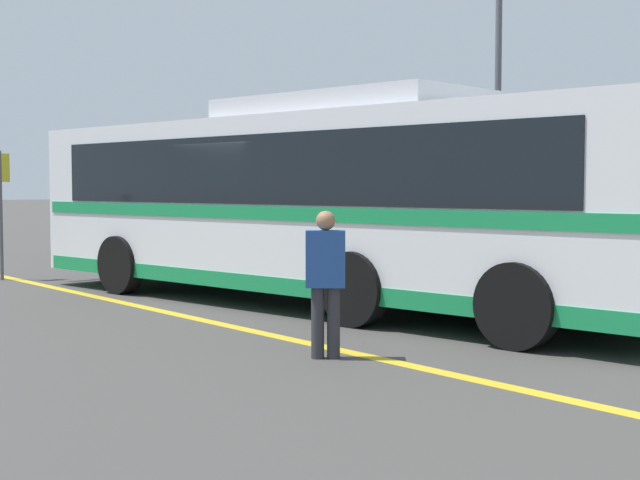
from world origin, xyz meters
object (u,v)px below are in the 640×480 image
at_px(parked_car_0, 152,230).
at_px(bus_stop_sign, 0,199).
at_px(transit_bus, 321,199).
at_px(parked_car_1, 317,238).
at_px(street_lamp, 498,64).
at_px(pedestrian_0, 326,276).
at_px(parked_car_2, 542,261).

height_order(parked_car_0, bus_stop_sign, bus_stop_sign).
height_order(transit_bus, parked_car_1, transit_bus).
bearing_deg(street_lamp, parked_car_1, -133.69).
xyz_separation_m(pedestrian_0, bus_stop_sign, (-10.24, 0.18, 0.71)).
distance_m(transit_bus, parked_car_1, 5.67).
bearing_deg(pedestrian_0, transit_bus, 92.17).
distance_m(parked_car_0, parked_car_1, 6.72).
bearing_deg(parked_car_2, parked_car_0, -88.34).
relative_size(pedestrian_0, bus_stop_sign, 0.62).
bearing_deg(parked_car_1, bus_stop_sign, -23.54).
bearing_deg(transit_bus, bus_stop_sign, 101.63).
distance_m(parked_car_1, street_lamp, 5.35).
distance_m(parked_car_0, parked_car_2, 12.95).
bearing_deg(parked_car_1, transit_bus, 51.47).
height_order(parked_car_2, street_lamp, street_lamp).
bearing_deg(parked_car_0, pedestrian_0, -114.22).
bearing_deg(street_lamp, parked_car_2, -41.84).
relative_size(parked_car_0, street_lamp, 0.74).
bearing_deg(pedestrian_0, bus_stop_sign, 129.79).
relative_size(parked_car_2, street_lamp, 0.72).
relative_size(parked_car_1, bus_stop_sign, 1.86).
bearing_deg(parked_car_1, parked_car_2, 86.06).
bearing_deg(parked_car_0, parked_car_1, -89.41).
relative_size(parked_car_0, parked_car_2, 1.04).
relative_size(parked_car_1, street_lamp, 0.73).
xyz_separation_m(parked_car_1, pedestrian_0, (7.67, -6.10, 0.18)).
relative_size(transit_bus, parked_car_0, 2.49).
bearing_deg(bus_stop_sign, parked_car_0, 28.80).
relative_size(transit_bus, pedestrian_0, 7.59).
height_order(parked_car_1, pedestrian_0, pedestrian_0).
distance_m(parked_car_1, pedestrian_0, 9.81).
xyz_separation_m(bus_stop_sign, street_lamp, (5.23, 8.71, 2.82)).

